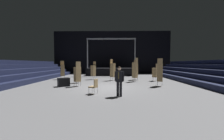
{
  "coord_description": "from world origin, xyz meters",
  "views": [
    {
      "loc": [
        0.48,
        -10.55,
        1.89
      ],
      "look_at": [
        0.31,
        -0.46,
        1.4
      ],
      "focal_mm": 21.45,
      "sensor_mm": 36.0,
      "label": 1
    }
  ],
  "objects_px": {
    "chair_stack_mid_left": "(155,72)",
    "chair_stack_rear_right": "(113,70)",
    "man_with_tie": "(119,80)",
    "chair_stack_front_left": "(79,72)",
    "chair_stack_rear_left": "(135,70)",
    "chair_stack_mid_right": "(136,70)",
    "stage_riser": "(111,71)",
    "chair_stack_mid_centre": "(160,72)",
    "chair_stack_aisle_left": "(77,74)",
    "chair_stack_front_right": "(93,70)",
    "equipment_road_case": "(64,82)",
    "loose_chair_near_man": "(94,85)",
    "chair_stack_rear_centre": "(63,70)"
  },
  "relations": [
    {
      "from": "chair_stack_mid_left",
      "to": "chair_stack_rear_right",
      "type": "distance_m",
      "value": 4.59
    },
    {
      "from": "man_with_tie",
      "to": "chair_stack_front_left",
      "type": "xyz_separation_m",
      "value": [
        -3.77,
        5.33,
        0.05
      ]
    },
    {
      "from": "chair_stack_rear_left",
      "to": "chair_stack_mid_right",
      "type": "bearing_deg",
      "value": 27.85
    },
    {
      "from": "stage_riser",
      "to": "chair_stack_rear_left",
      "type": "relative_size",
      "value": 3.12
    },
    {
      "from": "man_with_tie",
      "to": "chair_stack_mid_centre",
      "type": "bearing_deg",
      "value": -112.46
    },
    {
      "from": "stage_riser",
      "to": "man_with_tie",
      "type": "distance_m",
      "value": 14.03
    },
    {
      "from": "chair_stack_mid_centre",
      "to": "chair_stack_aisle_left",
      "type": "height_order",
      "value": "chair_stack_mid_centre"
    },
    {
      "from": "chair_stack_front_right",
      "to": "chair_stack_mid_centre",
      "type": "xyz_separation_m",
      "value": [
        6.28,
        -4.64,
        0.08
      ]
    },
    {
      "from": "equipment_road_case",
      "to": "loose_chair_near_man",
      "type": "height_order",
      "value": "loose_chair_near_man"
    },
    {
      "from": "chair_stack_aisle_left",
      "to": "chair_stack_front_right",
      "type": "bearing_deg",
      "value": 41.41
    },
    {
      "from": "chair_stack_front_right",
      "to": "man_with_tie",
      "type": "bearing_deg",
      "value": 148.03
    },
    {
      "from": "chair_stack_mid_right",
      "to": "stage_riser",
      "type": "bearing_deg",
      "value": 132.04
    },
    {
      "from": "chair_stack_rear_right",
      "to": "chair_stack_rear_centre",
      "type": "height_order",
      "value": "chair_stack_rear_right"
    },
    {
      "from": "chair_stack_rear_left",
      "to": "chair_stack_mid_left",
      "type": "bearing_deg",
      "value": -35.01
    },
    {
      "from": "chair_stack_mid_right",
      "to": "chair_stack_aisle_left",
      "type": "bearing_deg",
      "value": -124.36
    },
    {
      "from": "chair_stack_front_right",
      "to": "chair_stack_mid_centre",
      "type": "bearing_deg",
      "value": -177.16
    },
    {
      "from": "chair_stack_front_left",
      "to": "chair_stack_mid_right",
      "type": "distance_m",
      "value": 6.51
    },
    {
      "from": "chair_stack_rear_left",
      "to": "loose_chair_near_man",
      "type": "distance_m",
      "value": 6.73
    },
    {
      "from": "stage_riser",
      "to": "chair_stack_front_right",
      "type": "height_order",
      "value": "stage_riser"
    },
    {
      "from": "stage_riser",
      "to": "chair_stack_front_right",
      "type": "xyz_separation_m",
      "value": [
        -2.01,
        -5.81,
        0.41
      ]
    },
    {
      "from": "man_with_tie",
      "to": "chair_stack_front_left",
      "type": "relative_size",
      "value": 0.84
    },
    {
      "from": "chair_stack_mid_left",
      "to": "loose_chair_near_man",
      "type": "xyz_separation_m",
      "value": [
        -5.64,
        -6.35,
        -0.41
      ]
    },
    {
      "from": "chair_stack_rear_left",
      "to": "stage_riser",
      "type": "bearing_deg",
      "value": 59.4
    },
    {
      "from": "chair_stack_front_right",
      "to": "chair_stack_mid_right",
      "type": "relative_size",
      "value": 0.93
    },
    {
      "from": "chair_stack_aisle_left",
      "to": "equipment_road_case",
      "type": "relative_size",
      "value": 2.28
    },
    {
      "from": "chair_stack_mid_left",
      "to": "chair_stack_mid_centre",
      "type": "distance_m",
      "value": 3.45
    },
    {
      "from": "chair_stack_mid_right",
      "to": "chair_stack_aisle_left",
      "type": "relative_size",
      "value": 1.12
    },
    {
      "from": "chair_stack_mid_left",
      "to": "loose_chair_near_man",
      "type": "relative_size",
      "value": 1.99
    },
    {
      "from": "stage_riser",
      "to": "chair_stack_mid_centre",
      "type": "height_order",
      "value": "stage_riser"
    },
    {
      "from": "stage_riser",
      "to": "chair_stack_mid_left",
      "type": "distance_m",
      "value": 8.59
    },
    {
      "from": "chair_stack_rear_left",
      "to": "chair_stack_aisle_left",
      "type": "relative_size",
      "value": 1.21
    },
    {
      "from": "man_with_tie",
      "to": "stage_riser",
      "type": "bearing_deg",
      "value": -64.69
    },
    {
      "from": "chair_stack_front_right",
      "to": "equipment_road_case",
      "type": "bearing_deg",
      "value": 109.82
    },
    {
      "from": "stage_riser",
      "to": "chair_stack_rear_left",
      "type": "height_order",
      "value": "stage_riser"
    },
    {
      "from": "stage_riser",
      "to": "chair_stack_rear_centre",
      "type": "height_order",
      "value": "stage_riser"
    },
    {
      "from": "chair_stack_front_right",
      "to": "loose_chair_near_man",
      "type": "bearing_deg",
      "value": 138.63
    },
    {
      "from": "stage_riser",
      "to": "chair_stack_mid_right",
      "type": "distance_m",
      "value": 6.81
    },
    {
      "from": "chair_stack_rear_right",
      "to": "equipment_road_case",
      "type": "xyz_separation_m",
      "value": [
        -4.03,
        -3.87,
        -0.85
      ]
    },
    {
      "from": "chair_stack_mid_left",
      "to": "chair_stack_mid_right",
      "type": "height_order",
      "value": "chair_stack_mid_right"
    },
    {
      "from": "stage_riser",
      "to": "chair_stack_mid_left",
      "type": "xyz_separation_m",
      "value": [
        4.88,
        -7.07,
        0.28
      ]
    },
    {
      "from": "chair_stack_front_left",
      "to": "chair_stack_mid_left",
      "type": "relative_size",
      "value": 1.09
    },
    {
      "from": "chair_stack_aisle_left",
      "to": "stage_riser",
      "type": "bearing_deg",
      "value": 34.38
    },
    {
      "from": "chair_stack_mid_centre",
      "to": "chair_stack_rear_right",
      "type": "height_order",
      "value": "chair_stack_rear_right"
    },
    {
      "from": "stage_riser",
      "to": "man_with_tie",
      "type": "xyz_separation_m",
      "value": [
        0.76,
        -14.0,
        0.31
      ]
    },
    {
      "from": "chair_stack_rear_centre",
      "to": "loose_chair_near_man",
      "type": "height_order",
      "value": "chair_stack_rear_centre"
    },
    {
      "from": "chair_stack_mid_left",
      "to": "chair_stack_rear_left",
      "type": "bearing_deg",
      "value": 141.18
    },
    {
      "from": "chair_stack_front_left",
      "to": "chair_stack_rear_right",
      "type": "xyz_separation_m",
      "value": [
        3.31,
        1.9,
        0.17
      ]
    },
    {
      "from": "chair_stack_rear_right",
      "to": "chair_stack_aisle_left",
      "type": "relative_size",
      "value": 1.17
    },
    {
      "from": "chair_stack_front_right",
      "to": "chair_stack_mid_left",
      "type": "relative_size",
      "value": 1.14
    },
    {
      "from": "chair_stack_rear_centre",
      "to": "loose_chair_near_man",
      "type": "xyz_separation_m",
      "value": [
        4.95,
        -7.67,
        -0.58
      ]
    }
  ]
}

